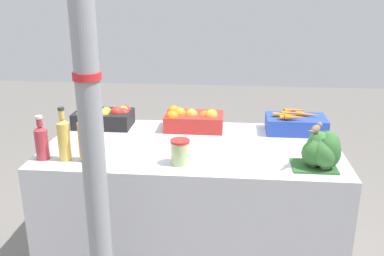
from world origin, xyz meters
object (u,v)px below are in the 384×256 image
object	(u,v)px
orange_crate	(193,120)
apple_crate	(104,117)
sparrow_bird	(316,129)
support_pole	(87,76)
pickle_jar	(180,152)
broccoli_pile	(323,151)
juice_bottle_ruby	(42,141)
juice_bottle_golden	(64,138)
juice_bottle_amber	(84,138)
carrot_crate	(296,123)

from	to	relation	value
orange_crate	apple_crate	bearing A→B (deg)	-179.87
apple_crate	sparrow_bird	distance (m)	1.34
support_pole	pickle_jar	distance (m)	0.72
apple_crate	broccoli_pile	world-z (taller)	broccoli_pile
juice_bottle_ruby	apple_crate	bearing A→B (deg)	73.06
juice_bottle_golden	orange_crate	bearing A→B (deg)	41.81
broccoli_pile	juice_bottle_amber	distance (m)	1.21
carrot_crate	juice_bottle_amber	size ratio (longest dim) A/B	1.24
juice_bottle_golden	juice_bottle_amber	size ratio (longest dim) A/B	0.98
broccoli_pile	sparrow_bird	size ratio (longest dim) A/B	2.02
orange_crate	carrot_crate	world-z (taller)	orange_crate
support_pole	sparrow_bird	bearing A→B (deg)	25.27
juice_bottle_ruby	juice_bottle_amber	bearing A→B (deg)	0.00
apple_crate	sparrow_bird	size ratio (longest dim) A/B	3.06
juice_bottle_golden	sparrow_bird	distance (m)	1.28
pickle_jar	sparrow_bird	distance (m)	0.68
apple_crate	juice_bottle_ruby	bearing A→B (deg)	-106.94
juice_bottle_ruby	pickle_jar	bearing A→B (deg)	0.31
carrot_crate	juice_bottle_ruby	xyz separation A→B (m)	(-1.38, -0.56, 0.04)
juice_bottle_amber	apple_crate	bearing A→B (deg)	96.37
juice_bottle_golden	support_pole	bearing A→B (deg)	-55.29
orange_crate	broccoli_pile	size ratio (longest dim) A/B	1.51
carrot_crate	juice_bottle_ruby	world-z (taller)	juice_bottle_ruby
carrot_crate	broccoli_pile	world-z (taller)	broccoli_pile
support_pole	orange_crate	world-z (taller)	support_pole
juice_bottle_golden	sparrow_bird	bearing A→B (deg)	0.89
orange_crate	juice_bottle_ruby	world-z (taller)	juice_bottle_ruby
apple_crate	juice_bottle_amber	size ratio (longest dim) A/B	1.24
carrot_crate	juice_bottle_golden	bearing A→B (deg)	-156.07
broccoli_pile	juice_bottle_golden	xyz separation A→B (m)	(-1.32, -0.03, 0.03)
support_pole	carrot_crate	xyz separation A→B (m)	(0.95, 1.00, -0.49)
apple_crate	juice_bottle_golden	distance (m)	0.56
orange_crate	juice_bottle_amber	xyz separation A→B (m)	(-0.51, -0.56, 0.06)
broccoli_pile	support_pole	bearing A→B (deg)	-155.26
juice_bottle_amber	orange_crate	bearing A→B (deg)	47.34
orange_crate	juice_bottle_ruby	size ratio (longest dim) A/B	1.53
broccoli_pile	pickle_jar	distance (m)	0.71
apple_crate	juice_bottle_golden	size ratio (longest dim) A/B	1.27
carrot_crate	pickle_jar	bearing A→B (deg)	-139.70
apple_crate	sparrow_bird	world-z (taller)	sparrow_bird
support_pole	juice_bottle_amber	bearing A→B (deg)	113.89
broccoli_pile	juice_bottle_amber	world-z (taller)	juice_bottle_amber
orange_crate	juice_bottle_amber	bearing A→B (deg)	-132.66
juice_bottle_ruby	sparrow_bird	distance (m)	1.40
juice_bottle_ruby	broccoli_pile	bearing A→B (deg)	1.18
apple_crate	juice_bottle_amber	world-z (taller)	juice_bottle_amber
broccoli_pile	juice_bottle_golden	distance (m)	1.32
carrot_crate	broccoli_pile	distance (m)	0.53
support_pole	broccoli_pile	size ratio (longest dim) A/B	11.25
carrot_crate	pickle_jar	world-z (taller)	carrot_crate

